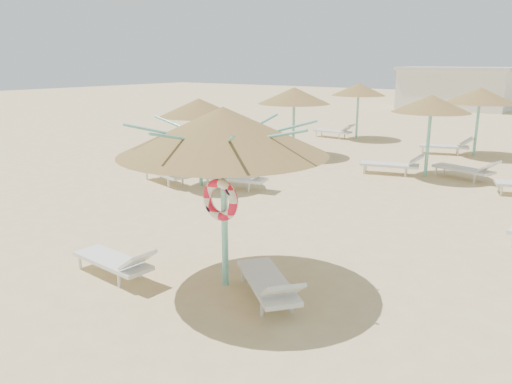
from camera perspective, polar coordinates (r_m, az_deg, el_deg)
The scene contains 5 objects.
ground at distance 8.86m, azimuth -1.35°, elevation -9.96°, with size 120.00×120.00×0.00m, color #D7C083.
main_palapa at distance 7.94m, azimuth -3.78°, elevation 6.90°, with size 3.37×3.37×3.02m.
lounger_main_a at distance 9.15m, azimuth -15.67°, elevation -7.58°, with size 1.83×0.65×0.65m.
lounger_main_b at distance 7.95m, azimuth 1.59°, elevation -10.36°, with size 1.85×1.65×0.69m.
service_hut at distance 42.85m, azimuth 21.70°, elevation 10.97°, with size 8.40×4.40×3.25m.
Camera 1 is at (4.91, -6.39, 3.70)m, focal length 35.00 mm.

